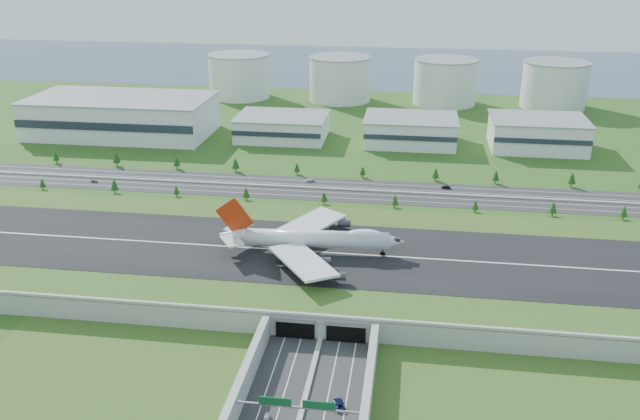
# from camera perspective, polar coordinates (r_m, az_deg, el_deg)

# --- Properties ---
(ground) EXTENTS (1200.00, 1200.00, 0.00)m
(ground) POSITION_cam_1_polar(r_m,az_deg,el_deg) (273.43, 1.53, -5.22)
(ground) COLOR #225119
(ground) RESTS_ON ground
(airfield_deck) EXTENTS (520.00, 100.00, 9.20)m
(airfield_deck) POSITION_cam_1_polar(r_m,az_deg,el_deg) (271.50, 1.54, -4.45)
(airfield_deck) COLOR #969691
(airfield_deck) RESTS_ON ground
(sign_gantry_near) EXTENTS (38.70, 0.70, 9.80)m
(sign_gantry_near) POSITION_cam_1_polar(r_m,az_deg,el_deg) (190.08, -1.95, -16.34)
(sign_gantry_near) COLOR gray
(sign_gantry_near) RESTS_ON ground
(north_expressway) EXTENTS (560.00, 36.00, 0.12)m
(north_expressway) POSITION_cam_1_polar(r_m,az_deg,el_deg) (360.19, 3.30, 1.63)
(north_expressway) COLOR #28282B
(north_expressway) RESTS_ON ground
(tree_row) EXTENTS (505.90, 48.34, 8.00)m
(tree_row) POSITION_cam_1_polar(r_m,az_deg,el_deg) (360.32, 3.34, 2.36)
(tree_row) COLOR #3D2819
(tree_row) RESTS_ON ground
(hangar_west) EXTENTS (120.00, 60.00, 25.00)m
(hangar_west) POSITION_cam_1_polar(r_m,az_deg,el_deg) (483.44, -16.34, 7.60)
(hangar_west) COLOR silver
(hangar_west) RESTS_ON ground
(hangar_mid_a) EXTENTS (58.00, 42.00, 15.00)m
(hangar_mid_a) POSITION_cam_1_polar(r_m,az_deg,el_deg) (455.91, -3.19, 6.97)
(hangar_mid_a) COLOR silver
(hangar_mid_a) RESTS_ON ground
(hangar_mid_b) EXTENTS (58.00, 42.00, 17.00)m
(hangar_mid_b) POSITION_cam_1_polar(r_m,az_deg,el_deg) (447.22, 7.62, 6.65)
(hangar_mid_b) COLOR silver
(hangar_mid_b) RESTS_ON ground
(hangar_mid_c) EXTENTS (58.00, 42.00, 19.00)m
(hangar_mid_c) POSITION_cam_1_polar(r_m,az_deg,el_deg) (453.67, 17.83, 6.14)
(hangar_mid_c) COLOR silver
(hangar_mid_c) RESTS_ON ground
(fuel_tank_a) EXTENTS (50.00, 50.00, 35.00)m
(fuel_tank_a) POSITION_cam_1_polar(r_m,az_deg,el_deg) (581.16, -6.81, 11.12)
(fuel_tank_a) COLOR silver
(fuel_tank_a) RESTS_ON ground
(fuel_tank_b) EXTENTS (50.00, 50.00, 35.00)m
(fuel_tank_b) POSITION_cam_1_polar(r_m,az_deg,el_deg) (565.63, 1.71, 10.96)
(fuel_tank_b) COLOR silver
(fuel_tank_b) RESTS_ON ground
(fuel_tank_c) EXTENTS (50.00, 50.00, 35.00)m
(fuel_tank_c) POSITION_cam_1_polar(r_m,az_deg,el_deg) (562.65, 10.49, 10.56)
(fuel_tank_c) COLOR silver
(fuel_tank_c) RESTS_ON ground
(fuel_tank_d) EXTENTS (50.00, 50.00, 35.00)m
(fuel_tank_d) POSITION_cam_1_polar(r_m,az_deg,el_deg) (572.42, 19.13, 9.92)
(fuel_tank_d) COLOR silver
(fuel_tank_d) RESTS_ON ground
(bay_water) EXTENTS (1200.00, 260.00, 0.06)m
(bay_water) POSITION_cam_1_polar(r_m,az_deg,el_deg) (733.07, 6.02, 11.99)
(bay_water) COLOR #334562
(bay_water) RESTS_ON ground
(boeing_747) EXTENTS (74.89, 70.61, 23.14)m
(boeing_747) POSITION_cam_1_polar(r_m,az_deg,el_deg) (267.31, -0.72, -2.41)
(boeing_747) COLOR silver
(boeing_747) RESTS_ON airfield_deck
(car_0) EXTENTS (2.12, 4.69, 1.56)m
(car_0) POSITION_cam_1_polar(r_m,az_deg,el_deg) (196.70, -4.53, -17.13)
(car_0) COLOR silver
(car_0) RESTS_ON ground
(car_2) EXTENTS (4.50, 6.46, 1.64)m
(car_2) POSITION_cam_1_polar(r_m,az_deg,el_deg) (201.20, 1.61, -16.02)
(car_2) COLOR #0B153B
(car_2) RESTS_ON ground
(car_4) EXTENTS (4.25, 2.43, 1.36)m
(car_4) POSITION_cam_1_polar(r_m,az_deg,el_deg) (392.13, -18.47, 2.33)
(car_4) COLOR slate
(car_4) RESTS_ON ground
(car_5) EXTENTS (5.07, 2.29, 1.61)m
(car_5) POSITION_cam_1_polar(r_m,az_deg,el_deg) (368.72, 10.57, 1.91)
(car_5) COLOR black
(car_5) RESTS_ON ground
(car_7) EXTENTS (5.56, 3.01, 1.53)m
(car_7) POSITION_cam_1_polar(r_m,az_deg,el_deg) (373.11, -0.91, 2.53)
(car_7) COLOR silver
(car_7) RESTS_ON ground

